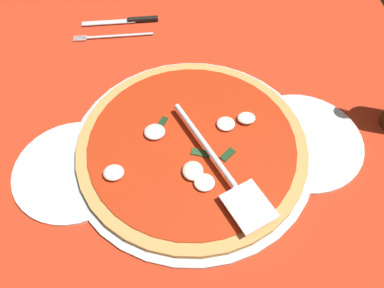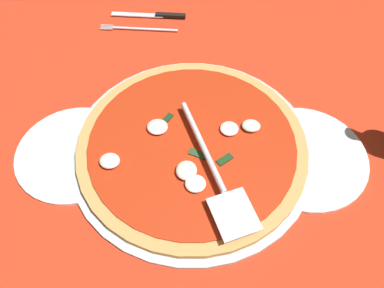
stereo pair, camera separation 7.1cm
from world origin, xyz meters
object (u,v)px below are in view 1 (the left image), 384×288
object	(u,v)px
pizza	(192,145)
pizza_server	(222,169)
dinner_plate_left	(74,170)
dinner_plate_right	(301,141)
place_setting_far	(121,29)

from	to	relation	value
pizza	pizza_server	distance (cm)	8.67
dinner_plate_left	pizza_server	size ratio (longest dim) A/B	0.80
dinner_plate_left	pizza_server	distance (cm)	26.58
dinner_plate_left	pizza_server	bearing A→B (deg)	-8.23
dinner_plate_right	pizza_server	size ratio (longest dim) A/B	0.86
pizza_server	pizza	bearing A→B (deg)	-172.04
dinner_plate_left	place_setting_far	size ratio (longest dim) A/B	1.09
dinner_plate_left	pizza	xyz separation A→B (cm)	(21.43, 3.15, 1.25)
dinner_plate_left	dinner_plate_right	xyz separation A→B (cm)	(42.15, 3.50, 0.00)
pizza_server	place_setting_far	size ratio (longest dim) A/B	1.35
dinner_plate_left	place_setting_far	world-z (taller)	place_setting_far
pizza	pizza_server	world-z (taller)	pizza_server
dinner_plate_right	pizza	bearing A→B (deg)	-179.02
dinner_plate_left	place_setting_far	bearing A→B (deg)	79.69
dinner_plate_right	pizza	distance (cm)	20.77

